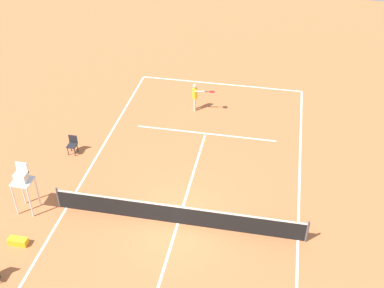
% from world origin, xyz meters
% --- Properties ---
extents(ground_plane, '(60.00, 60.00, 0.00)m').
position_xyz_m(ground_plane, '(0.00, 0.00, 0.00)').
color(ground_plane, '#C66B3D').
extents(court_lines, '(10.01, 24.87, 0.01)m').
position_xyz_m(court_lines, '(0.00, 0.00, 0.00)').
color(court_lines, white).
rests_on(court_lines, ground).
extents(tennis_net, '(10.61, 0.10, 1.07)m').
position_xyz_m(tennis_net, '(0.00, 0.00, 0.50)').
color(tennis_net, '#4C4C51').
rests_on(tennis_net, ground).
extents(player_serving, '(1.29, 0.46, 1.65)m').
position_xyz_m(player_serving, '(0.96, -9.06, 0.98)').
color(player_serving, beige).
rests_on(player_serving, ground).
extents(tennis_ball, '(0.07, 0.07, 0.07)m').
position_xyz_m(tennis_ball, '(-0.16, -6.07, 0.03)').
color(tennis_ball, '#CCE033').
rests_on(tennis_ball, ground).
extents(umpire_chair, '(0.80, 0.80, 2.41)m').
position_xyz_m(umpire_chair, '(6.47, 0.40, 1.61)').
color(umpire_chair, silver).
rests_on(umpire_chair, ground).
extents(courtside_chair_mid, '(0.44, 0.46, 0.95)m').
position_xyz_m(courtside_chair_mid, '(6.19, -3.86, 0.53)').
color(courtside_chair_mid, '#262626').
rests_on(courtside_chair_mid, ground).
extents(equipment_bag, '(0.76, 0.32, 0.30)m').
position_xyz_m(equipment_bag, '(5.98, 2.36, 0.15)').
color(equipment_bag, yellow).
rests_on(equipment_bag, ground).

